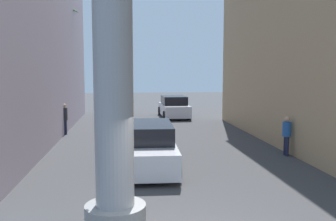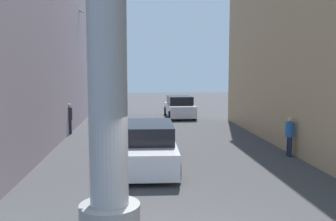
# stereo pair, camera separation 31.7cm
# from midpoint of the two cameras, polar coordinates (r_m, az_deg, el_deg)

# --- Properties ---
(ground_plane) EXTENTS (83.06, 83.06, 0.00)m
(ground_plane) POSITION_cam_midpoint_polar(r_m,az_deg,el_deg) (16.71, -2.33, -5.64)
(ground_plane) COLOR #424244
(street_lamp) EXTENTS (2.73, 0.28, 7.45)m
(street_lamp) POSITION_cam_midpoint_polar(r_m,az_deg,el_deg) (13.29, 22.13, 10.48)
(street_lamp) COLOR #59595E
(street_lamp) RESTS_ON ground
(traffic_light_mast) EXTENTS (4.74, 0.32, 5.97)m
(traffic_light_mast) POSITION_cam_midpoint_polar(r_m,az_deg,el_deg) (10.36, -23.34, 9.90)
(traffic_light_mast) COLOR #333333
(traffic_light_mast) RESTS_ON ground
(car_lead) EXTENTS (2.24, 5.10, 1.56)m
(car_lead) POSITION_cam_midpoint_polar(r_m,az_deg,el_deg) (13.29, -4.12, -5.45)
(car_lead) COLOR black
(car_lead) RESTS_ON ground
(car_far) EXTENTS (2.01, 4.41, 1.56)m
(car_far) POSITION_cam_midpoint_polar(r_m,az_deg,el_deg) (27.23, 0.57, 0.49)
(car_far) COLOR black
(car_far) RESTS_ON ground
(palm_tree_mid_left) EXTENTS (2.33, 2.42, 9.41)m
(palm_tree_mid_left) POSITION_cam_midpoint_polar(r_m,az_deg,el_deg) (17.05, -23.70, 11.80)
(palm_tree_mid_left) COLOR brown
(palm_tree_mid_left) RESTS_ON ground
(palm_tree_far_left) EXTENTS (3.26, 3.37, 7.96)m
(palm_tree_far_left) POSITION_cam_midpoint_polar(r_m,az_deg,el_deg) (25.43, -17.53, 10.49)
(palm_tree_far_left) COLOR brown
(palm_tree_far_left) RESTS_ON ground
(pedestrian_far_left) EXTENTS (0.45, 0.45, 1.66)m
(pedestrian_far_left) POSITION_cam_midpoint_polar(r_m,az_deg,el_deg) (20.57, -15.96, -0.93)
(pedestrian_far_left) COLOR #1E233F
(pedestrian_far_left) RESTS_ON ground
(pedestrian_mid_right) EXTENTS (0.36, 0.36, 1.59)m
(pedestrian_mid_right) POSITION_cam_midpoint_polar(r_m,az_deg,el_deg) (15.63, 17.08, -3.27)
(pedestrian_mid_right) COLOR #1E233F
(pedestrian_mid_right) RESTS_ON ground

